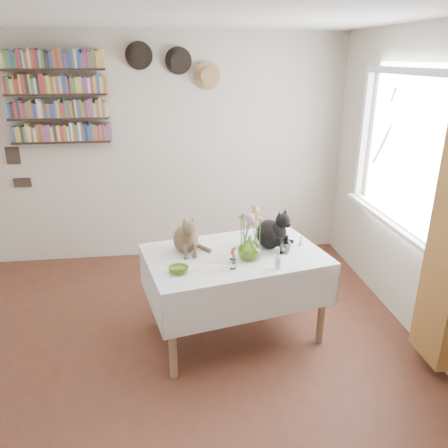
{
  "coord_description": "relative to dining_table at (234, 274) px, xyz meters",
  "views": [
    {
      "loc": [
        -0.02,
        -2.65,
        2.24
      ],
      "look_at": [
        0.39,
        0.42,
        1.05
      ],
      "focal_mm": 35.0,
      "sensor_mm": 36.0,
      "label": 1
    }
  ],
  "objects": [
    {
      "name": "window",
      "position": [
        1.48,
        0.28,
        0.83
      ],
      "size": [
        0.12,
        1.52,
        1.32
      ],
      "color": "white",
      "rests_on": "room"
    },
    {
      "name": "bookshelf_unit",
      "position": [
        -1.59,
        1.64,
        1.28
      ],
      "size": [
        1.0,
        0.16,
        0.91
      ],
      "color": "black",
      "rests_on": "room"
    },
    {
      "name": "black_cat",
      "position": [
        0.31,
        0.1,
        0.36
      ],
      "size": [
        0.37,
        0.39,
        0.36
      ],
      "primitive_type": null,
      "rotation": [
        0.0,
        0.0,
        0.64
      ],
      "color": "black",
      "rests_on": "dining_table"
    },
    {
      "name": "wall_hats",
      "position": [
        -0.37,
        1.67,
        1.6
      ],
      "size": [
        0.98,
        0.09,
        0.48
      ],
      "color": "black",
      "rests_on": "room"
    },
    {
      "name": "porcelain_figurine",
      "position": [
        0.58,
        0.09,
        0.22
      ],
      "size": [
        0.04,
        0.04,
        0.08
      ],
      "color": "white",
      "rests_on": "dining_table"
    },
    {
      "name": "flower_bouquet",
      "position": [
        0.1,
        -0.11,
        0.52
      ],
      "size": [
        0.17,
        0.13,
        0.39
      ],
      "color": "#4C7233",
      "rests_on": "flower_vase"
    },
    {
      "name": "dining_table",
      "position": [
        0.0,
        0.0,
        0.0
      ],
      "size": [
        1.56,
        1.18,
        0.75
      ],
      "color": "white",
      "rests_on": "room"
    },
    {
      "name": "berry_jar",
      "position": [
        -0.06,
        -0.26,
        0.27
      ],
      "size": [
        0.05,
        0.05,
        0.19
      ],
      "color": "white",
      "rests_on": "dining_table"
    },
    {
      "name": "tabby_cat",
      "position": [
        -0.39,
        0.1,
        0.35
      ],
      "size": [
        0.28,
        0.33,
        0.34
      ],
      "primitive_type": null,
      "rotation": [
        0.0,
        0.0,
        0.2
      ],
      "color": "olive",
      "rests_on": "dining_table"
    },
    {
      "name": "drinking_glass",
      "position": [
        0.4,
        -0.04,
        0.23
      ],
      "size": [
        0.13,
        0.13,
        0.1
      ],
      "primitive_type": "imported",
      "rotation": [
        0.0,
        0.0,
        0.25
      ],
      "color": "white",
      "rests_on": "dining_table"
    },
    {
      "name": "candlestick",
      "position": [
        0.28,
        -0.3,
        0.24
      ],
      "size": [
        0.05,
        0.05,
        0.17
      ],
      "color": "white",
      "rests_on": "dining_table"
    },
    {
      "name": "flower_vase",
      "position": [
        0.1,
        -0.12,
        0.28
      ],
      "size": [
        0.2,
        0.2,
        0.19
      ],
      "primitive_type": "imported",
      "rotation": [
        0.0,
        0.0,
        -0.09
      ],
      "color": "#A9D34F",
      "rests_on": "dining_table"
    },
    {
      "name": "wall_art_plaques",
      "position": [
        -2.12,
        1.71,
        0.56
      ],
      "size": [
        0.21,
        0.02,
        0.44
      ],
      "color": "#38281E",
      "rests_on": "room"
    },
    {
      "name": "room",
      "position": [
        -0.49,
        -0.52,
        0.68
      ],
      "size": [
        4.08,
        4.58,
        2.58
      ],
      "color": "brown",
      "rests_on": "ground"
    },
    {
      "name": "green_bowl",
      "position": [
        -0.46,
        -0.28,
        0.21
      ],
      "size": [
        0.17,
        0.17,
        0.05
      ],
      "primitive_type": "imported",
      "rotation": [
        0.0,
        0.0,
        -0.2
      ],
      "color": "#A9D34F",
      "rests_on": "dining_table"
    }
  ]
}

